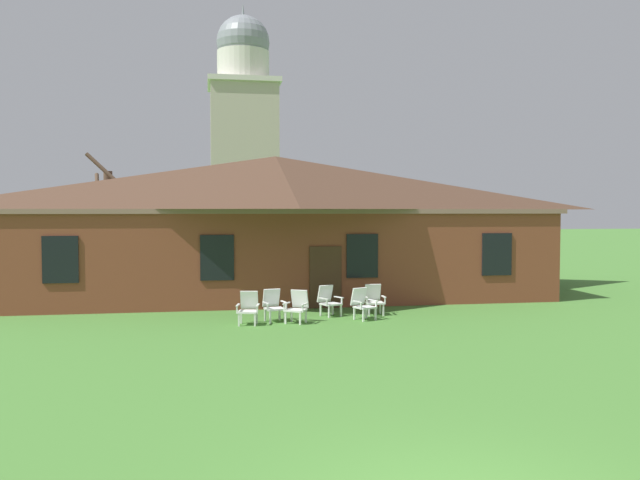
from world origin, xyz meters
name	(u,v)px	position (x,y,z in m)	size (l,w,h in m)	color
brick_building	(276,223)	(0.00, 19.92, 2.81)	(20.38, 10.40, 5.53)	brown
dome_tower	(244,141)	(-0.15, 41.63, 8.41)	(5.18, 5.18, 18.46)	#BCB29E
lawn_chair_by_porch	(248,307)	(-1.59, 12.21, 0.50)	(0.72, 0.76, 0.96)	silver
lawn_chair_near_door	(273,305)	(-0.82, 12.60, 0.50)	(0.74, 0.78, 0.96)	white
lawn_chair_left_end	(297,306)	(-0.15, 12.23, 0.50)	(0.83, 0.86, 0.96)	silver
lawn_chair_middle	(329,300)	(0.98, 13.30, 0.50)	(0.81, 0.85, 0.96)	white
lawn_chair_right_end	(362,303)	(1.87, 12.45, 0.50)	(0.80, 0.84, 0.96)	white
lawn_chair_far_side	(374,299)	(2.46, 13.32, 0.50)	(0.65, 0.68, 0.96)	silver
bare_tree_beside_building	(107,223)	(-6.92, 21.65, 2.79)	(1.42, 1.63, 5.68)	brown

